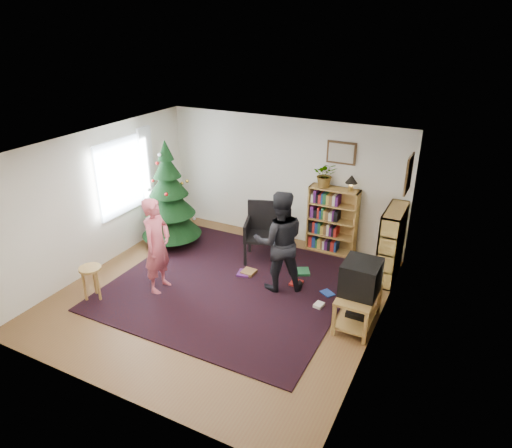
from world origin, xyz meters
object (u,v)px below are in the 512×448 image
at_px(christmas_tree, 170,203).
at_px(person_standing, 157,246).
at_px(bookshelf_right, 391,243).
at_px(potted_plant, 325,175).
at_px(bookshelf_back, 332,219).
at_px(stool, 91,275).
at_px(crt_tv, 361,277).
at_px(armchair, 265,229).
at_px(person_by_chair, 279,242).
at_px(tv_stand, 358,305).
at_px(picture_back, 341,153).
at_px(picture_right, 409,174).
at_px(table_lamp, 351,180).

bearing_deg(christmas_tree, person_standing, -60.36).
xyz_separation_m(bookshelf_right, potted_plant, (-1.42, 0.52, 0.87)).
distance_m(bookshelf_back, stool, 4.46).
bearing_deg(bookshelf_back, christmas_tree, -158.38).
relative_size(crt_tv, stool, 0.97).
bearing_deg(potted_plant, armchair, -134.47).
bearing_deg(bookshelf_right, person_by_chair, 127.09).
height_order(christmas_tree, tv_stand, christmas_tree).
bearing_deg(christmas_tree, stool, -88.59).
xyz_separation_m(bookshelf_back, person_by_chair, (-0.36, -1.71, 0.21)).
xyz_separation_m(christmas_tree, crt_tv, (4.06, -0.92, -0.10)).
distance_m(bookshelf_back, tv_stand, 2.39).
relative_size(picture_back, bookshelf_back, 0.42).
bearing_deg(picture_right, armchair, -173.75).
bearing_deg(picture_back, bookshelf_right, -28.69).
height_order(stool, person_by_chair, person_by_chair).
xyz_separation_m(picture_back, armchair, (-1.07, -0.99, -1.35)).
bearing_deg(table_lamp, tv_stand, -69.03).
bearing_deg(christmas_tree, crt_tv, -12.82).
distance_m(crt_tv, person_standing, 3.26).
xyz_separation_m(person_by_chair, table_lamp, (0.66, 1.71, 0.63)).
relative_size(bookshelf_right, crt_tv, 2.30).
bearing_deg(christmas_tree, bookshelf_right, 8.92).
xyz_separation_m(bookshelf_back, tv_stand, (1.10, -2.09, -0.34)).
height_order(picture_back, person_standing, picture_back).
distance_m(person_standing, person_by_chair, 1.99).
distance_m(stool, table_lamp, 4.78).
xyz_separation_m(bookshelf_back, table_lamp, (0.30, 0.00, 0.84)).
xyz_separation_m(christmas_tree, person_by_chair, (2.60, -0.54, -0.02)).
bearing_deg(bookshelf_right, picture_back, 61.31).
bearing_deg(picture_back, crt_tv, -64.42).
relative_size(picture_right, table_lamp, 1.97).
xyz_separation_m(bookshelf_right, person_standing, (-3.34, -2.14, 0.16)).
bearing_deg(person_by_chair, bookshelf_back, -132.55).
distance_m(picture_right, christmas_tree, 4.48).
xyz_separation_m(picture_right, crt_tv, (-0.26, -1.50, -1.15)).
xyz_separation_m(picture_back, bookshelf_back, (-0.03, -0.14, -1.29)).
xyz_separation_m(person_standing, table_lamp, (2.41, 2.65, 0.68)).
xyz_separation_m(crt_tv, table_lamp, (-0.80, 2.09, 0.71)).
relative_size(person_standing, potted_plant, 3.45).
xyz_separation_m(crt_tv, person_standing, (-3.21, -0.56, 0.02)).
xyz_separation_m(christmas_tree, stool, (0.05, -2.21, -0.44)).
bearing_deg(person_standing, picture_back, -42.56).
relative_size(potted_plant, table_lamp, 1.57).
xyz_separation_m(stool, table_lamp, (3.20, 3.38, 1.05)).
xyz_separation_m(tv_stand, person_by_chair, (-1.46, 0.38, 0.55)).
bearing_deg(christmas_tree, table_lamp, 19.79).
xyz_separation_m(christmas_tree, person_standing, (0.84, -1.48, -0.08)).
bearing_deg(person_standing, christmas_tree, 24.69).
bearing_deg(crt_tv, bookshelf_back, 117.70).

